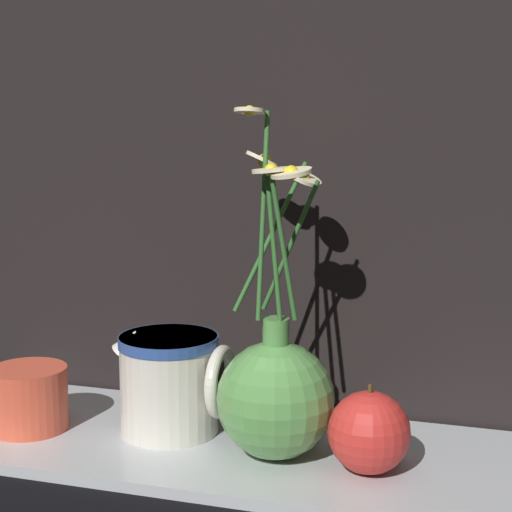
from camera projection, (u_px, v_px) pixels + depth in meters
name	position (u px, v px, depth m)	size (l,w,h in m)	color
ground_plane	(246.00, 455.00, 0.93)	(6.00, 6.00, 0.00)	black
shelf	(246.00, 450.00, 0.93)	(0.71, 0.25, 0.01)	#B2B7BC
vase_with_flowers	(276.00, 392.00, 0.89)	(0.12, 0.16, 0.36)	#59994C
yellow_mug	(27.00, 398.00, 0.97)	(0.10, 0.09, 0.07)	#DB5138
ceramic_pitcher	(171.00, 379.00, 0.96)	(0.14, 0.11, 0.12)	beige
orange_fruit	(369.00, 432.00, 0.85)	(0.08, 0.08, 0.09)	red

